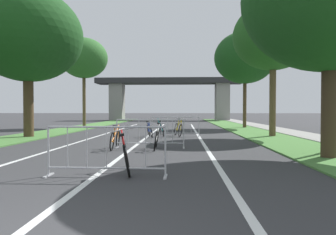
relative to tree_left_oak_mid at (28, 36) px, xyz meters
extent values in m
cube|color=#477A38|center=(-0.23, 7.10, -5.08)|extent=(2.60, 49.44, 0.05)
cube|color=#477A38|center=(12.11, 7.10, -5.08)|extent=(2.60, 49.44, 0.05)
cube|color=gray|center=(14.32, 7.10, -5.06)|extent=(1.80, 49.44, 0.08)
cube|color=silver|center=(5.94, 1.17, -5.10)|extent=(0.14, 28.60, 0.01)
cube|color=silver|center=(8.62, 1.17, -5.10)|extent=(0.14, 28.60, 0.01)
cube|color=silver|center=(3.27, 1.17, -5.10)|extent=(0.14, 28.60, 0.01)
cube|color=#2D2D30|center=(5.94, 27.73, 0.31)|extent=(20.03, 3.33, 0.73)
cube|color=gray|center=(-1.33, 27.73, -2.58)|extent=(1.81, 2.40, 5.05)
cube|color=gray|center=(13.22, 27.73, -2.58)|extent=(1.81, 2.40, 5.05)
cylinder|color=#4C3823|center=(0.00, 0.00, -3.56)|extent=(0.49, 0.49, 3.09)
ellipsoid|color=#194719|center=(0.00, 0.00, 0.02)|extent=(5.42, 5.42, 4.61)
cylinder|color=brown|center=(-0.10, 9.24, -3.04)|extent=(0.26, 0.26, 4.13)
ellipsoid|color=#2D6628|center=(-0.10, 9.24, 0.44)|extent=(3.76, 3.76, 3.20)
cylinder|color=#3D2D1E|center=(11.88, -6.41, -3.75)|extent=(0.41, 0.41, 2.71)
cylinder|color=brown|center=(12.42, 0.96, -3.28)|extent=(0.33, 0.33, 3.65)
ellipsoid|color=#23561E|center=(12.42, 0.96, 0.09)|extent=(4.11, 4.11, 3.49)
cylinder|color=#4C3823|center=(12.59, 9.07, -3.26)|extent=(0.27, 0.27, 3.68)
ellipsoid|color=#194719|center=(12.59, 9.07, 0.35)|extent=(4.72, 4.72, 4.01)
cylinder|color=#ADADB2|center=(4.97, -9.04, -4.58)|extent=(0.04, 0.04, 1.05)
cube|color=#ADADB2|center=(4.97, -9.04, -5.09)|extent=(0.06, 0.44, 0.03)
cylinder|color=#ADADB2|center=(7.41, -9.06, -4.58)|extent=(0.04, 0.04, 1.05)
cube|color=#ADADB2|center=(7.41, -9.06, -5.09)|extent=(0.06, 0.44, 0.03)
cylinder|color=#ADADB2|center=(6.19, -9.05, -4.07)|extent=(2.44, 0.05, 0.04)
cylinder|color=#ADADB2|center=(6.19, -9.05, -4.92)|extent=(2.44, 0.05, 0.04)
cylinder|color=#ADADB2|center=(5.37, -9.05, -4.49)|extent=(0.02, 0.02, 0.87)
cylinder|color=#ADADB2|center=(5.78, -9.05, -4.49)|extent=(0.02, 0.02, 0.87)
cylinder|color=#ADADB2|center=(6.19, -9.05, -4.49)|extent=(0.02, 0.02, 0.87)
cylinder|color=#ADADB2|center=(6.59, -9.05, -4.49)|extent=(0.02, 0.02, 0.87)
cylinder|color=#ADADB2|center=(7.00, -9.06, -4.49)|extent=(0.02, 0.02, 0.87)
cylinder|color=#ADADB2|center=(5.36, -4.10, -4.58)|extent=(0.04, 0.04, 1.05)
cube|color=#ADADB2|center=(5.36, -4.10, -5.09)|extent=(0.06, 0.44, 0.03)
cylinder|color=#ADADB2|center=(7.81, -4.09, -4.58)|extent=(0.04, 0.04, 1.05)
cube|color=#ADADB2|center=(7.81, -4.09, -5.09)|extent=(0.06, 0.44, 0.03)
cylinder|color=#ADADB2|center=(6.58, -4.10, -4.07)|extent=(2.44, 0.05, 0.04)
cylinder|color=#ADADB2|center=(6.58, -4.10, -4.92)|extent=(2.44, 0.05, 0.04)
cylinder|color=#ADADB2|center=(5.77, -4.10, -4.49)|extent=(0.02, 0.02, 0.87)
cylinder|color=#ADADB2|center=(6.18, -4.10, -4.49)|extent=(0.02, 0.02, 0.87)
cylinder|color=#ADADB2|center=(6.58, -4.10, -4.49)|extent=(0.02, 0.02, 0.87)
cylinder|color=#ADADB2|center=(6.99, -4.10, -4.49)|extent=(0.02, 0.02, 0.87)
cylinder|color=#ADADB2|center=(7.40, -4.10, -4.49)|extent=(0.02, 0.02, 0.87)
cylinder|color=#ADADB2|center=(6.18, 0.88, -4.58)|extent=(0.04, 0.04, 1.05)
cube|color=#ADADB2|center=(6.18, 0.88, -5.09)|extent=(0.07, 0.44, 0.03)
cylinder|color=#ADADB2|center=(8.62, 0.82, -4.58)|extent=(0.04, 0.04, 1.05)
cube|color=#ADADB2|center=(8.62, 0.82, -5.09)|extent=(0.07, 0.44, 0.03)
cylinder|color=#ADADB2|center=(7.40, 0.85, -4.07)|extent=(2.44, 0.10, 0.04)
cylinder|color=#ADADB2|center=(7.40, 0.85, -4.92)|extent=(2.44, 0.10, 0.04)
cylinder|color=#ADADB2|center=(6.58, 0.87, -4.49)|extent=(0.02, 0.02, 0.87)
cylinder|color=#ADADB2|center=(6.99, 0.86, -4.49)|extent=(0.02, 0.02, 0.87)
cylinder|color=#ADADB2|center=(7.40, 0.85, -4.49)|extent=(0.02, 0.02, 0.87)
cylinder|color=#ADADB2|center=(7.80, 0.84, -4.49)|extent=(0.02, 0.02, 0.87)
cylinder|color=#ADADB2|center=(8.21, 0.83, -4.49)|extent=(0.02, 0.02, 0.87)
torus|color=black|center=(6.62, -9.13, -4.76)|extent=(0.30, 0.70, 0.68)
torus|color=black|center=(6.43, -8.11, -4.76)|extent=(0.30, 0.70, 0.68)
cylinder|color=red|center=(6.48, -8.66, -4.47)|extent=(0.33, 0.98, 0.60)
cylinder|color=red|center=(6.52, -8.85, -4.53)|extent=(0.14, 0.14, 0.57)
cylinder|color=red|center=(6.60, -8.97, -4.78)|extent=(0.08, 0.33, 0.08)
cylinder|color=red|center=(6.38, -8.15, -4.47)|extent=(0.14, 0.11, 0.57)
cube|color=black|center=(6.48, -8.89, -4.24)|extent=(0.15, 0.26, 0.07)
cylinder|color=#99999E|center=(6.33, -8.18, -4.19)|extent=(0.52, 0.13, 0.12)
torus|color=black|center=(6.73, 0.68, -4.79)|extent=(0.28, 0.65, 0.62)
torus|color=black|center=(6.53, 1.75, -4.79)|extent=(0.28, 0.65, 0.62)
cylinder|color=#197A7F|center=(6.57, 1.18, -4.48)|extent=(0.37, 1.03, 0.64)
cylinder|color=#197A7F|center=(6.63, 0.98, -4.56)|extent=(0.15, 0.15, 0.55)
cylinder|color=#197A7F|center=(6.70, 0.85, -4.81)|extent=(0.08, 0.35, 0.07)
cylinder|color=#197A7F|center=(6.47, 1.72, -4.48)|extent=(0.16, 0.12, 0.61)
cube|color=black|center=(6.58, 0.93, -4.30)|extent=(0.15, 0.26, 0.07)
cylinder|color=#99999E|center=(6.41, 1.68, -4.18)|extent=(0.43, 0.11, 0.12)
torus|color=black|center=(5.97, 0.98, -4.80)|extent=(0.29, 0.62, 0.60)
torus|color=black|center=(6.20, -0.01, -4.80)|extent=(0.29, 0.62, 0.60)
cylinder|color=#1E389E|center=(6.03, 0.50, -4.56)|extent=(0.17, 0.99, 0.52)
cylinder|color=#1E389E|center=(5.99, 0.69, -4.58)|extent=(0.17, 0.09, 0.54)
cylinder|color=#1E389E|center=(6.01, 0.82, -4.82)|extent=(0.11, 0.33, 0.07)
cylinder|color=#1E389E|center=(6.15, 0.00, -4.56)|extent=(0.14, 0.06, 0.49)
cube|color=black|center=(5.93, 0.71, -4.31)|extent=(0.16, 0.26, 0.07)
cylinder|color=#99999E|center=(6.10, 0.02, -4.31)|extent=(0.42, 0.13, 0.11)
torus|color=black|center=(5.39, -5.00, -4.78)|extent=(0.11, 0.64, 0.64)
torus|color=black|center=(5.36, -3.92, -4.78)|extent=(0.11, 0.64, 0.64)
cylinder|color=orange|center=(5.39, -4.48, -4.53)|extent=(0.06, 1.05, 0.54)
cylinder|color=orange|center=(5.40, -4.69, -4.55)|extent=(0.10, 0.12, 0.57)
cylinder|color=orange|center=(5.38, -4.83, -4.81)|extent=(0.04, 0.35, 0.08)
cylinder|color=orange|center=(5.38, -3.94, -4.53)|extent=(0.09, 0.09, 0.51)
cube|color=black|center=(5.42, -4.73, -4.27)|extent=(0.11, 0.24, 0.06)
cylinder|color=#99999E|center=(5.40, -3.97, -4.28)|extent=(0.45, 0.04, 0.07)
torus|color=black|center=(7.41, 1.76, -4.76)|extent=(0.29, 0.69, 0.68)
torus|color=black|center=(7.65, 0.74, -4.76)|extent=(0.29, 0.69, 0.68)
cylinder|color=gold|center=(7.57, 1.28, -4.47)|extent=(0.36, 0.98, 0.62)
cylinder|color=gold|center=(7.52, 1.48, -4.50)|extent=(0.13, 0.14, 0.63)
cylinder|color=gold|center=(7.45, 1.59, -4.79)|extent=(0.10, 0.34, 0.08)
cylinder|color=gold|center=(7.69, 0.78, -4.47)|extent=(0.12, 0.11, 0.59)
cube|color=black|center=(7.56, 1.52, -4.19)|extent=(0.16, 0.26, 0.06)
cylinder|color=#99999E|center=(7.73, 0.81, -4.18)|extent=(0.53, 0.15, 0.11)
torus|color=black|center=(6.86, -4.95, -4.76)|extent=(0.17, 0.69, 0.69)
torus|color=black|center=(6.83, -3.96, -4.76)|extent=(0.17, 0.69, 0.69)
cylinder|color=silver|center=(6.89, -4.48, -4.47)|extent=(0.10, 0.96, 0.60)
cylinder|color=silver|center=(6.89, -4.66, -4.49)|extent=(0.15, 0.12, 0.64)
cylinder|color=silver|center=(6.85, -4.79, -4.78)|extent=(0.05, 0.32, 0.08)
cylinder|color=silver|center=(6.88, -3.99, -4.47)|extent=(0.13, 0.09, 0.57)
cube|color=black|center=(6.94, -4.70, -4.17)|extent=(0.11, 0.24, 0.06)
cylinder|color=#99999E|center=(6.92, -4.01, -4.19)|extent=(0.52, 0.04, 0.11)
camera|label=1|loc=(7.75, -15.40, -3.73)|focal=33.40mm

